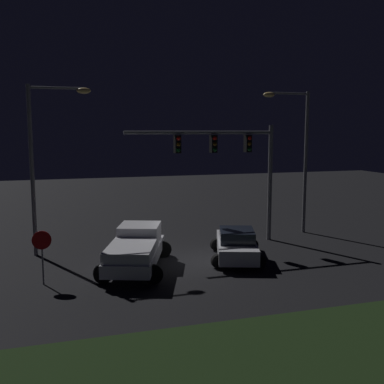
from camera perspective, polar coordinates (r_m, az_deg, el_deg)
ground_plane at (r=21.66m, az=-0.15°, el=-8.81°), size 80.00×80.00×0.00m
grass_median at (r=13.14m, az=13.04°, el=-20.27°), size 24.05×5.72×0.10m
pickup_truck at (r=20.55m, az=-7.10°, el=-6.90°), size 4.02×5.76×1.80m
car_sedan at (r=21.89m, az=5.67°, el=-6.66°), size 3.33×4.74×1.51m
traffic_signal_gantry at (r=24.51m, az=4.86°, el=4.75°), size 8.32×0.56×6.50m
street_lamp_left at (r=23.17m, az=-18.28°, el=5.23°), size 3.04×0.44×8.41m
street_lamp_right at (r=27.56m, az=13.26°, el=5.86°), size 2.99×0.44×8.50m
stop_sign at (r=19.06m, az=-18.56°, el=-6.67°), size 0.76×0.08×2.23m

